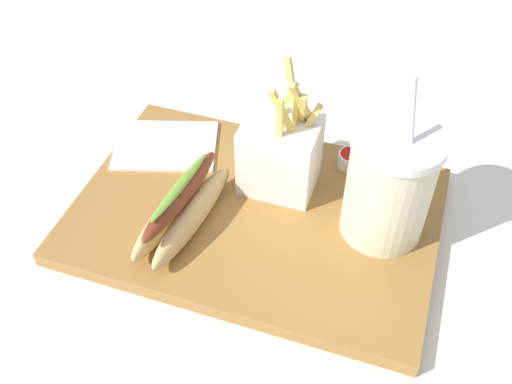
# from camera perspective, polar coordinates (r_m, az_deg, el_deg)

# --- Properties ---
(ground_plane) EXTENTS (2.40, 2.40, 0.02)m
(ground_plane) POSITION_cam_1_polar(r_m,az_deg,el_deg) (0.76, 0.00, -3.19)
(ground_plane) COLOR silver
(food_tray) EXTENTS (0.44, 0.30, 0.02)m
(food_tray) POSITION_cam_1_polar(r_m,az_deg,el_deg) (0.74, 0.00, -2.17)
(food_tray) COLOR olive
(food_tray) RESTS_ON ground_plane
(soda_cup) EXTENTS (0.10, 0.10, 0.21)m
(soda_cup) POSITION_cam_1_polar(r_m,az_deg,el_deg) (0.68, 12.71, 0.65)
(soda_cup) COLOR beige
(soda_cup) RESTS_ON food_tray
(fries_basket) EXTENTS (0.09, 0.08, 0.17)m
(fries_basket) POSITION_cam_1_polar(r_m,az_deg,el_deg) (0.73, 2.37, 3.70)
(fries_basket) COLOR white
(fries_basket) RESTS_ON food_tray
(hot_dog_1) EXTENTS (0.07, 0.18, 0.07)m
(hot_dog_1) POSITION_cam_1_polar(r_m,az_deg,el_deg) (0.71, -7.12, -1.52)
(hot_dog_1) COLOR tan
(hot_dog_1) RESTS_ON food_tray
(ketchup_cup_1) EXTENTS (0.03, 0.03, 0.02)m
(ketchup_cup_1) POSITION_cam_1_polar(r_m,az_deg,el_deg) (0.79, 9.10, 3.18)
(ketchup_cup_1) COLOR white
(ketchup_cup_1) RESTS_ON food_tray
(napkin_stack) EXTENTS (0.16, 0.14, 0.00)m
(napkin_stack) POSITION_cam_1_polar(r_m,az_deg,el_deg) (0.83, -8.69, 4.47)
(napkin_stack) COLOR white
(napkin_stack) RESTS_ON food_tray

